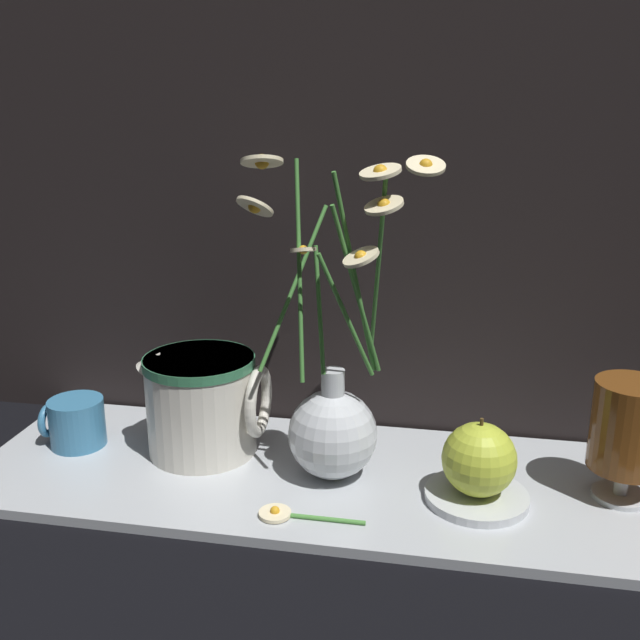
# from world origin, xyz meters

# --- Properties ---
(ground_plane) EXTENTS (6.00, 6.00, 0.00)m
(ground_plane) POSITION_xyz_m (0.00, 0.00, 0.00)
(ground_plane) COLOR black
(shelf) EXTENTS (0.84, 0.29, 0.01)m
(shelf) POSITION_xyz_m (0.00, 0.00, 0.01)
(shelf) COLOR #B2B7BC
(shelf) RESTS_ON ground_plane
(backdrop_wall) EXTENTS (1.34, 0.02, 1.10)m
(backdrop_wall) POSITION_xyz_m (0.00, 0.16, 0.55)
(backdrop_wall) COLOR black
(backdrop_wall) RESTS_ON ground_plane
(vase_with_flowers) EXTENTS (0.26, 0.17, 0.38)m
(vase_with_flowers) POSITION_xyz_m (0.02, 0.00, 0.09)
(vase_with_flowers) COLOR silver
(vase_with_flowers) RESTS_ON shelf
(yellow_mug) EXTENTS (0.08, 0.07, 0.06)m
(yellow_mug) POSITION_xyz_m (-0.32, 0.02, 0.04)
(yellow_mug) COLOR teal
(yellow_mug) RESTS_ON shelf
(ceramic_pitcher) EXTENTS (0.17, 0.14, 0.14)m
(ceramic_pitcher) POSITION_xyz_m (-0.15, 0.03, 0.08)
(ceramic_pitcher) COLOR beige
(ceramic_pitcher) RESTS_ON shelf
(tea_glass) EXTENTS (0.08, 0.08, 0.14)m
(tea_glass) POSITION_xyz_m (0.36, 0.01, 0.10)
(tea_glass) COLOR silver
(tea_glass) RESTS_ON shelf
(saucer_plate) EXTENTS (0.12, 0.12, 0.01)m
(saucer_plate) POSITION_xyz_m (0.19, -0.03, 0.02)
(saucer_plate) COLOR silver
(saucer_plate) RESTS_ON shelf
(orange_fruit) EXTENTS (0.08, 0.08, 0.09)m
(orange_fruit) POSITION_xyz_m (0.19, -0.03, 0.06)
(orange_fruit) COLOR #B7C638
(orange_fruit) RESTS_ON saucer_plate
(loose_daisy) EXTENTS (0.12, 0.04, 0.01)m
(loose_daisy) POSITION_xyz_m (-0.01, -0.10, 0.02)
(loose_daisy) COLOR #4C8E3D
(loose_daisy) RESTS_ON shelf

